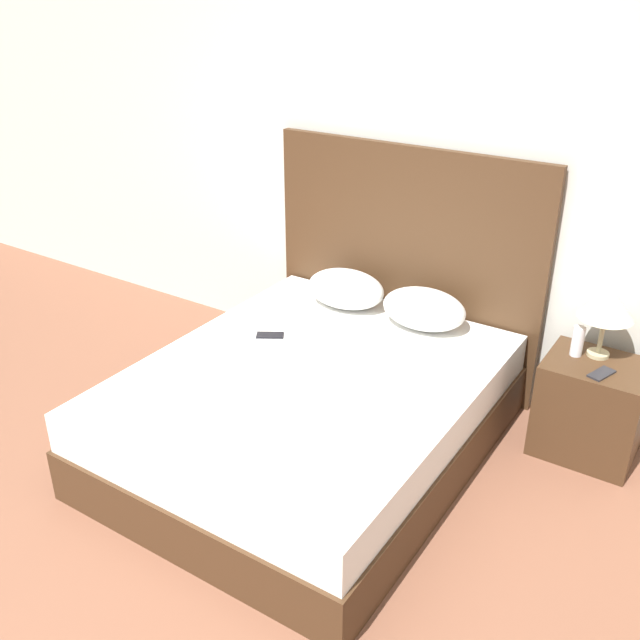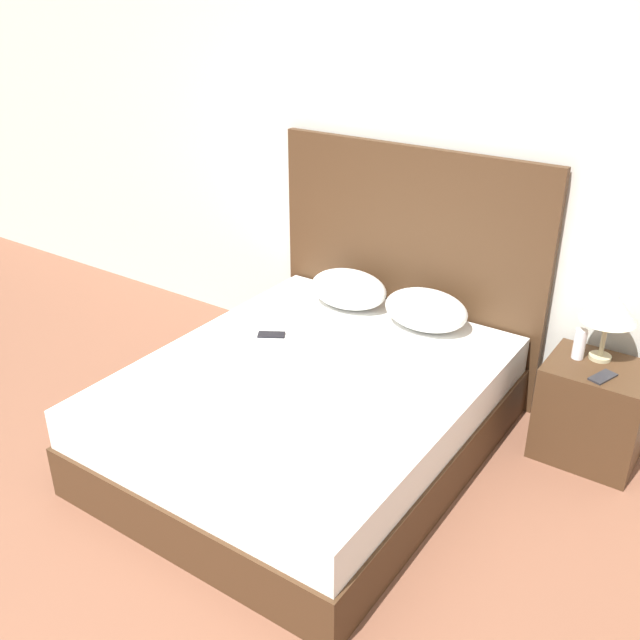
{
  "view_description": "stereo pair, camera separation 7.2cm",
  "coord_description": "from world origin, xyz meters",
  "px_view_note": "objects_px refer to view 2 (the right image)",
  "views": [
    {
      "loc": [
        1.69,
        -0.97,
        2.31
      ],
      "look_at": [
        -0.06,
        1.71,
        0.73
      ],
      "focal_mm": 40.0,
      "sensor_mm": 36.0,
      "label": 1
    },
    {
      "loc": [
        1.75,
        -0.93,
        2.31
      ],
      "look_at": [
        -0.06,
        1.71,
        0.73
      ],
      "focal_mm": 40.0,
      "sensor_mm": 36.0,
      "label": 2
    }
  ],
  "objects_px": {
    "bed": "(309,412)",
    "phone_on_bed": "(271,335)",
    "phone_on_nightstand": "(603,377)",
    "nightstand": "(592,411)",
    "table_lamp": "(610,306)"
  },
  "relations": [
    {
      "from": "table_lamp",
      "to": "phone_on_nightstand",
      "type": "xyz_separation_m",
      "value": [
        0.06,
        -0.19,
        -0.29
      ]
    },
    {
      "from": "table_lamp",
      "to": "bed",
      "type": "bearing_deg",
      "value": -143.74
    },
    {
      "from": "bed",
      "to": "nightstand",
      "type": "height_order",
      "value": "nightstand"
    },
    {
      "from": "nightstand",
      "to": "phone_on_nightstand",
      "type": "relative_size",
      "value": 3.21
    },
    {
      "from": "phone_on_bed",
      "to": "nightstand",
      "type": "xyz_separation_m",
      "value": [
        1.62,
        0.59,
        -0.22
      ]
    },
    {
      "from": "phone_on_bed",
      "to": "nightstand",
      "type": "height_order",
      "value": "nightstand"
    },
    {
      "from": "table_lamp",
      "to": "phone_on_nightstand",
      "type": "bearing_deg",
      "value": -70.94
    },
    {
      "from": "phone_on_bed",
      "to": "table_lamp",
      "type": "bearing_deg",
      "value": 22.84
    },
    {
      "from": "bed",
      "to": "phone_on_nightstand",
      "type": "distance_m",
      "value": 1.47
    },
    {
      "from": "bed",
      "to": "phone_on_bed",
      "type": "distance_m",
      "value": 0.51
    },
    {
      "from": "phone_on_bed",
      "to": "phone_on_nightstand",
      "type": "height_order",
      "value": "phone_on_nightstand"
    },
    {
      "from": "bed",
      "to": "nightstand",
      "type": "distance_m",
      "value": 1.46
    },
    {
      "from": "table_lamp",
      "to": "nightstand",
      "type": "bearing_deg",
      "value": -70.89
    },
    {
      "from": "bed",
      "to": "table_lamp",
      "type": "xyz_separation_m",
      "value": [
        1.19,
        0.88,
        0.59
      ]
    },
    {
      "from": "bed",
      "to": "phone_on_bed",
      "type": "height_order",
      "value": "phone_on_bed"
    }
  ]
}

